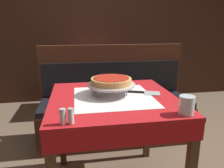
{
  "coord_description": "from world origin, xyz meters",
  "views": [
    {
      "loc": [
        -0.24,
        -1.39,
        1.23
      ],
      "look_at": [
        -0.01,
        0.02,
        0.84
      ],
      "focal_mm": 35.0,
      "sensor_mm": 36.0,
      "label": 1
    }
  ],
  "objects_px": {
    "condiment_caddy": "(90,57)",
    "pizza_server": "(141,92)",
    "dining_table_rear": "(92,65)",
    "dining_table_front": "(113,109)",
    "booth_bench": "(115,112)",
    "pepper_shaker": "(71,116)",
    "pizza_pan_stand": "(111,85)",
    "salt_shaker": "(63,117)",
    "deep_dish_pizza": "(111,81)",
    "water_glass_near": "(187,105)"
  },
  "relations": [
    {
      "from": "deep_dish_pizza",
      "to": "booth_bench",
      "type": "bearing_deg",
      "value": 77.43
    },
    {
      "from": "booth_bench",
      "to": "pizza_server",
      "type": "xyz_separation_m",
      "value": [
        0.05,
        -0.76,
        0.46
      ]
    },
    {
      "from": "dining_table_rear",
      "to": "deep_dish_pizza",
      "type": "height_order",
      "value": "deep_dish_pizza"
    },
    {
      "from": "pizza_server",
      "to": "condiment_caddy",
      "type": "height_order",
      "value": "condiment_caddy"
    },
    {
      "from": "dining_table_rear",
      "to": "dining_table_front",
      "type": "bearing_deg",
      "value": -89.68
    },
    {
      "from": "dining_table_front",
      "to": "dining_table_rear",
      "type": "distance_m",
      "value": 1.75
    },
    {
      "from": "dining_table_front",
      "to": "water_glass_near",
      "type": "bearing_deg",
      "value": -46.63
    },
    {
      "from": "pizza_server",
      "to": "pepper_shaker",
      "type": "xyz_separation_m",
      "value": [
        -0.49,
        -0.43,
        0.04
      ]
    },
    {
      "from": "deep_dish_pizza",
      "to": "condiment_caddy",
      "type": "relative_size",
      "value": 1.91
    },
    {
      "from": "salt_shaker",
      "to": "booth_bench",
      "type": "bearing_deg",
      "value": 68.0
    },
    {
      "from": "deep_dish_pizza",
      "to": "pepper_shaker",
      "type": "relative_size",
      "value": 3.53
    },
    {
      "from": "dining_table_front",
      "to": "pizza_server",
      "type": "height_order",
      "value": "pizza_server"
    },
    {
      "from": "pizza_pan_stand",
      "to": "water_glass_near",
      "type": "xyz_separation_m",
      "value": [
        0.35,
        -0.42,
        -0.02
      ]
    },
    {
      "from": "dining_table_front",
      "to": "deep_dish_pizza",
      "type": "height_order",
      "value": "deep_dish_pizza"
    },
    {
      "from": "pizza_pan_stand",
      "to": "salt_shaker",
      "type": "xyz_separation_m",
      "value": [
        -0.31,
        -0.43,
        -0.03
      ]
    },
    {
      "from": "pizza_server",
      "to": "condiment_caddy",
      "type": "bearing_deg",
      "value": 98.62
    },
    {
      "from": "pizza_server",
      "to": "condiment_caddy",
      "type": "distance_m",
      "value": 1.67
    },
    {
      "from": "deep_dish_pizza",
      "to": "water_glass_near",
      "type": "height_order",
      "value": "deep_dish_pizza"
    },
    {
      "from": "dining_table_rear",
      "to": "salt_shaker",
      "type": "height_order",
      "value": "salt_shaker"
    },
    {
      "from": "pizza_pan_stand",
      "to": "condiment_caddy",
      "type": "distance_m",
      "value": 1.65
    },
    {
      "from": "booth_bench",
      "to": "pepper_shaker",
      "type": "distance_m",
      "value": 1.36
    },
    {
      "from": "dining_table_rear",
      "to": "booth_bench",
      "type": "distance_m",
      "value": 1.02
    },
    {
      "from": "pepper_shaker",
      "to": "condiment_caddy",
      "type": "bearing_deg",
      "value": 83.44
    },
    {
      "from": "booth_bench",
      "to": "water_glass_near",
      "type": "xyz_separation_m",
      "value": [
        0.18,
        -1.17,
        0.51
      ]
    },
    {
      "from": "salt_shaker",
      "to": "water_glass_near",
      "type": "bearing_deg",
      "value": 1.55
    },
    {
      "from": "pizza_pan_stand",
      "to": "dining_table_front",
      "type": "bearing_deg",
      "value": -83.99
    },
    {
      "from": "pizza_pan_stand",
      "to": "salt_shaker",
      "type": "relative_size",
      "value": 4.19
    },
    {
      "from": "pizza_pan_stand",
      "to": "pepper_shaker",
      "type": "distance_m",
      "value": 0.51
    },
    {
      "from": "booth_bench",
      "to": "salt_shaker",
      "type": "bearing_deg",
      "value": -112.0
    },
    {
      "from": "dining_table_rear",
      "to": "pizza_server",
      "type": "height_order",
      "value": "pizza_server"
    },
    {
      "from": "pizza_server",
      "to": "deep_dish_pizza",
      "type": "bearing_deg",
      "value": 179.12
    },
    {
      "from": "booth_bench",
      "to": "pizza_server",
      "type": "distance_m",
      "value": 0.89
    },
    {
      "from": "pizza_pan_stand",
      "to": "pizza_server",
      "type": "height_order",
      "value": "pizza_pan_stand"
    },
    {
      "from": "booth_bench",
      "to": "dining_table_rear",
      "type": "bearing_deg",
      "value": 100.4
    },
    {
      "from": "dining_table_front",
      "to": "pizza_pan_stand",
      "type": "bearing_deg",
      "value": 96.01
    },
    {
      "from": "dining_table_front",
      "to": "dining_table_rear",
      "type": "bearing_deg",
      "value": 90.32
    },
    {
      "from": "booth_bench",
      "to": "deep_dish_pizza",
      "type": "relative_size",
      "value": 5.72
    },
    {
      "from": "salt_shaker",
      "to": "pizza_server",
      "type": "bearing_deg",
      "value": 39.16
    },
    {
      "from": "booth_bench",
      "to": "pizza_server",
      "type": "relative_size",
      "value": 5.31
    },
    {
      "from": "dining_table_front",
      "to": "booth_bench",
      "type": "distance_m",
      "value": 0.9
    },
    {
      "from": "dining_table_front",
      "to": "pepper_shaker",
      "type": "relative_size",
      "value": 10.67
    },
    {
      "from": "pizza_pan_stand",
      "to": "salt_shaker",
      "type": "height_order",
      "value": "salt_shaker"
    },
    {
      "from": "condiment_caddy",
      "to": "pizza_server",
      "type": "bearing_deg",
      "value": -81.38
    },
    {
      "from": "dining_table_rear",
      "to": "pizza_pan_stand",
      "type": "xyz_separation_m",
      "value": [
        0.0,
        -1.7,
        0.17
      ]
    },
    {
      "from": "condiment_caddy",
      "to": "dining_table_rear",
      "type": "bearing_deg",
      "value": 60.56
    },
    {
      "from": "water_glass_near",
      "to": "salt_shaker",
      "type": "relative_size",
      "value": 1.29
    },
    {
      "from": "deep_dish_pizza",
      "to": "salt_shaker",
      "type": "relative_size",
      "value": 3.52
    },
    {
      "from": "deep_dish_pizza",
      "to": "salt_shaker",
      "type": "distance_m",
      "value": 0.54
    },
    {
      "from": "dining_table_rear",
      "to": "water_glass_near",
      "type": "bearing_deg",
      "value": -80.55
    },
    {
      "from": "booth_bench",
      "to": "pizza_pan_stand",
      "type": "bearing_deg",
      "value": -102.57
    }
  ]
}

